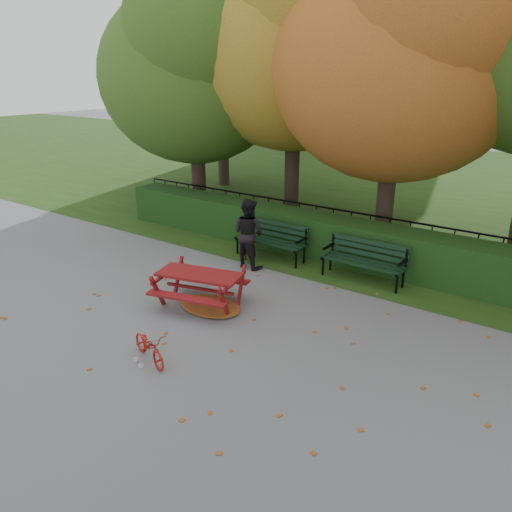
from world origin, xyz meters
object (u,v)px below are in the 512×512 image
Objects in this scene: picnic_table at (199,280)px; adult at (248,233)px; bicycle at (149,346)px; tree_f at (224,28)px; bench_left at (272,237)px; bench_right at (365,258)px; tree_a at (197,62)px; tree_c at (410,45)px; tree_b at (302,26)px; child at (248,240)px.

picnic_table is 1.16× the size of adult.
adult is 4.36m from bicycle.
bench_left is (5.83, -5.54, -5.17)m from tree_f.
bench_right is (8.23, -5.54, -5.17)m from tree_f.
adult is at bearing -99.00° from bench_left.
tree_a is 9.44m from bicycle.
tree_b is at bearing 166.55° from tree_c.
picnic_table is at bearing 37.45° from bicycle.
picnic_table is at bearing -76.25° from tree_b.
bench_right is (3.54, -3.04, -4.88)m from tree_b.
adult reaches higher than bench_left.
tree_b reaches higher than bench_left.
tree_f is 9.26× the size of bicycle.
tree_a reaches higher than child.
tree_b is 9.77m from bicycle.
child is (3.54, -2.38, -4.01)m from tree_a.
tree_a is 4.16× the size of bench_left.
adult is at bearing -75.19° from tree_b.
bench_right is 1.82× the size of bicycle.
tree_f reaches higher than tree_a.
tree_b reaches higher than bicycle.
bench_left is 1.11× the size of adult.
adult is at bearing -35.44° from tree_a.
tree_c is 4.94× the size of adult.
tree_a is at bearing -31.82° from adult.
tree_b is at bearing 33.56° from bicycle.
adult is (-0.47, 2.23, 0.28)m from picnic_table.
bench_right is at bearing -158.79° from adult.
tree_f is 11.19m from bench_right.
tree_b is 3.42m from tree_c.
picnic_table is 1.89× the size of bicycle.
tree_c is 7.92× the size of child.
tree_f is at bearing 117.98° from tree_a.
tree_a is 5.92m from adult.
tree_a is at bearing 54.09° from bicycle.
tree_c is 7.04m from picnic_table.
bench_left is 1.82× the size of bicycle.
tree_c is 5.53m from adult.
adult reaches higher than child.
child reaches higher than picnic_table.
tree_f reaches higher than tree_b.
bicycle is (1.14, -4.17, -0.55)m from adult.
child is at bearing -124.95° from bench_left.
tree_c is 4.27× the size of picnic_table.
tree_c is at bearing 3.65° from tree_a.
tree_c is at bearing -144.96° from child.
tree_a is at bearing -176.35° from tree_c.
picnic_table is (0.34, -3.03, 0.01)m from bench_left.
bench_left is at bearing 30.01° from bicycle.
child is at bearing -33.90° from tree_a.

